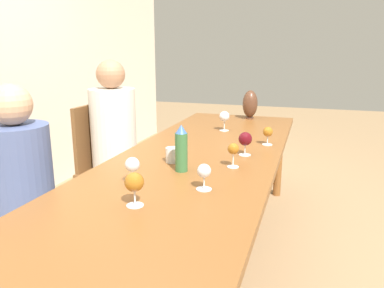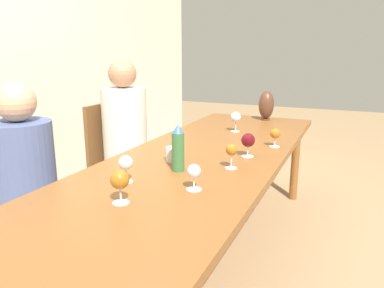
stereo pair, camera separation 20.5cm
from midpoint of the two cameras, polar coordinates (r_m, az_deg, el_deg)
ground_plane at (r=2.50m, az=3.78°, el=-17.88°), size 14.00×14.00×0.00m
dining_table at (r=2.22m, az=4.05°, el=-3.27°), size 2.88×0.92×0.72m
water_bottle at (r=1.89m, az=0.92°, el=-0.73°), size 0.06×0.06×0.24m
water_tumbler at (r=2.06m, az=-0.19°, el=-1.63°), size 0.07×0.07×0.08m
vase at (r=3.36m, az=12.99°, el=5.78°), size 0.13×0.13×0.26m
wine_glass_0 at (r=2.45m, az=14.92°, el=1.44°), size 0.07×0.07×0.12m
wine_glass_1 at (r=1.96m, az=9.05°, el=-1.07°), size 0.06×0.06×0.13m
wine_glass_2 at (r=1.64m, az=3.89°, el=-4.36°), size 0.07×0.07×0.12m
wine_glass_3 at (r=2.85m, az=8.74°, el=4.00°), size 0.08×0.08×0.15m
wine_glass_4 at (r=1.75m, az=-6.78°, el=-3.00°), size 0.07×0.07×0.13m
wine_glass_5 at (r=2.19m, az=11.22°, el=0.47°), size 0.08×0.08×0.14m
wine_glass_6 at (r=1.51m, az=-7.12°, el=-5.60°), size 0.08×0.08×0.14m
chair_near at (r=2.22m, az=-22.61°, el=-8.80°), size 0.44×0.44×0.93m
chair_far at (r=2.90m, az=-9.21°, el=-2.53°), size 0.44×0.44×0.93m
person_near at (r=2.12m, az=-21.32°, el=-5.96°), size 0.32×0.32×1.17m
person_far at (r=2.81m, az=-7.89°, el=0.74°), size 0.33×0.33×1.26m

